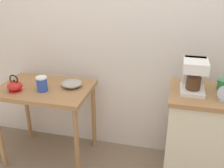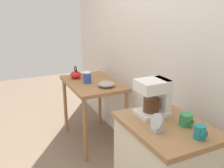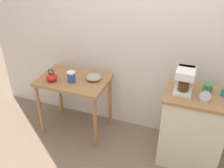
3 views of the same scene
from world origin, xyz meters
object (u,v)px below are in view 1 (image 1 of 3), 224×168
Objects in this scene: teakettle at (15,86)px; coffee_maker at (194,74)px; bowl_stoneware at (72,84)px; canister_enamel at (42,84)px; mug_tall_green at (223,85)px.

teakettle is 1.53m from coffee_maker.
bowl_stoneware is 0.27m from canister_enamel.
canister_enamel is 0.52× the size of coffee_maker.
coffee_maker reaches higher than mug_tall_green.
canister_enamel is (0.23, 0.06, 0.02)m from teakettle.
bowl_stoneware is at bearing 179.26° from mug_tall_green.
mug_tall_green is (0.24, 0.08, -0.10)m from coffee_maker.
bowl_stoneware is 1.30m from mug_tall_green.
teakettle is (-0.46, -0.20, 0.02)m from bowl_stoneware.
mug_tall_green is at bearing 19.67° from coffee_maker.
coffee_maker is at bearing -5.45° from bowl_stoneware.
mug_tall_green is at bearing -0.74° from bowl_stoneware.
mug_tall_green is at bearing 6.11° from teakettle.
canister_enamel is 1.30m from coffee_maker.
bowl_stoneware is 1.09m from coffee_maker.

